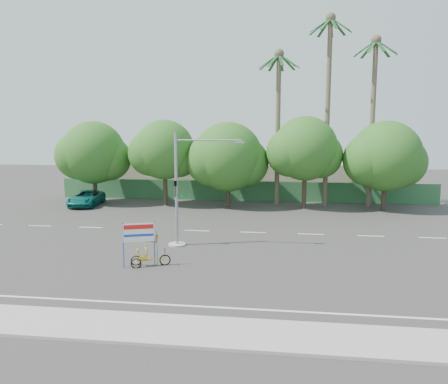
# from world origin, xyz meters

# --- Properties ---
(ground) EXTENTS (120.00, 120.00, 0.00)m
(ground) POSITION_xyz_m (0.00, 0.00, 0.00)
(ground) COLOR #33302D
(ground) RESTS_ON ground
(sidewalk_near) EXTENTS (50.00, 2.40, 0.12)m
(sidewalk_near) POSITION_xyz_m (0.00, -7.50, 0.06)
(sidewalk_near) COLOR gray
(sidewalk_near) RESTS_ON ground
(fence) EXTENTS (38.00, 0.08, 2.00)m
(fence) POSITION_xyz_m (0.00, 21.50, 1.00)
(fence) COLOR #336B3D
(fence) RESTS_ON ground
(building_left) EXTENTS (12.00, 8.00, 4.00)m
(building_left) POSITION_xyz_m (-10.00, 26.00, 2.00)
(building_left) COLOR beige
(building_left) RESTS_ON ground
(building_right) EXTENTS (14.00, 8.00, 3.60)m
(building_right) POSITION_xyz_m (8.00, 26.00, 1.80)
(building_right) COLOR beige
(building_right) RESTS_ON ground
(tree_far_left) EXTENTS (7.14, 6.00, 7.96)m
(tree_far_left) POSITION_xyz_m (-14.05, 18.00, 4.76)
(tree_far_left) COLOR #473828
(tree_far_left) RESTS_ON ground
(tree_left) EXTENTS (6.66, 5.60, 8.07)m
(tree_left) POSITION_xyz_m (-7.05, 18.00, 5.06)
(tree_left) COLOR #473828
(tree_left) RESTS_ON ground
(tree_center) EXTENTS (7.62, 6.40, 7.85)m
(tree_center) POSITION_xyz_m (-1.05, 18.00, 4.47)
(tree_center) COLOR #473828
(tree_center) RESTS_ON ground
(tree_right) EXTENTS (6.90, 5.80, 8.36)m
(tree_right) POSITION_xyz_m (5.95, 18.00, 5.24)
(tree_right) COLOR #473828
(tree_right) RESTS_ON ground
(tree_far_right) EXTENTS (7.38, 6.20, 7.94)m
(tree_far_right) POSITION_xyz_m (12.95, 18.00, 4.64)
(tree_far_right) COLOR #473828
(tree_far_right) RESTS_ON ground
(palm_tall) EXTENTS (3.73, 3.79, 17.45)m
(palm_tall) POSITION_xyz_m (8.00, 19.50, 10.46)
(palm_tall) COLOR #70604C
(palm_tall) RESTS_ON ground
(palm_mid) EXTENTS (3.73, 3.79, 15.45)m
(palm_mid) POSITION_xyz_m (12.00, 19.50, 9.40)
(palm_mid) COLOR #70604C
(palm_mid) RESTS_ON ground
(palm_short) EXTENTS (3.73, 3.79, 14.45)m
(palm_short) POSITION_xyz_m (3.50, 19.50, 8.86)
(palm_short) COLOR #70604C
(palm_short) RESTS_ON ground
(traffic_signal) EXTENTS (4.72, 1.10, 7.00)m
(traffic_signal) POSITION_xyz_m (-2.20, 3.98, 2.92)
(traffic_signal) COLOR gray
(traffic_signal) RESTS_ON ground
(trike_billboard) EXTENTS (2.38, 1.05, 2.45)m
(trike_billboard) POSITION_xyz_m (-3.24, -0.36, 0.99)
(trike_billboard) COLOR black
(trike_billboard) RESTS_ON ground
(pickup_truck) EXTENTS (2.92, 5.42, 1.44)m
(pickup_truck) POSITION_xyz_m (-14.37, 16.74, 0.72)
(pickup_truck) COLOR #0D615A
(pickup_truck) RESTS_ON ground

